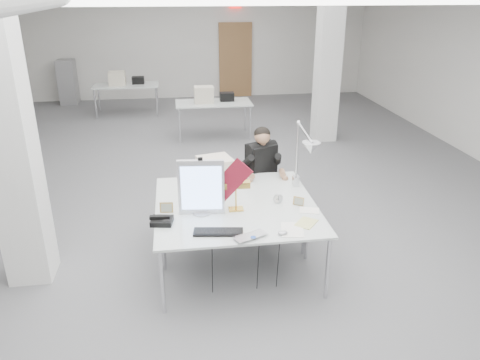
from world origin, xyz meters
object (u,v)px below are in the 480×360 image
object	(u,v)px
monitor	(201,187)
architect_lamp	(303,158)
desk_main	(241,223)
laptop	(253,239)
desk_phone	(162,221)
seated_person	(262,159)
bankers_lamp	(236,197)
beige_monitor	(215,172)
office_chair	(261,186)

from	to	relation	value
monitor	architect_lamp	world-z (taller)	architect_lamp
desk_main	laptop	size ratio (longest dim) A/B	5.27
desk_phone	architect_lamp	bearing A→B (deg)	27.37
seated_person	bankers_lamp	distance (m)	1.28
seated_person	desk_main	bearing A→B (deg)	-133.18
bankers_lamp	desk_phone	size ratio (longest dim) A/B	1.41
monitor	laptop	bearing A→B (deg)	-48.88
beige_monitor	desk_phone	bearing A→B (deg)	-139.66
monitor	beige_monitor	world-z (taller)	monitor
desk_main	desk_phone	distance (m)	0.83
monitor	bankers_lamp	world-z (taller)	monitor
desk_main	office_chair	world-z (taller)	office_chair
bankers_lamp	desk_phone	world-z (taller)	bankers_lamp
office_chair	architect_lamp	distance (m)	1.19
architect_lamp	monitor	bearing A→B (deg)	-170.16
laptop	beige_monitor	world-z (taller)	beige_monitor
monitor	beige_monitor	distance (m)	0.77
office_chair	beige_monitor	size ratio (longest dim) A/B	2.49
laptop	architect_lamp	world-z (taller)	architect_lamp
desk_main	seated_person	distance (m)	1.57
seated_person	beige_monitor	distance (m)	0.83
seated_person	laptop	bearing A→B (deg)	-127.82
monitor	beige_monitor	xyz separation A→B (m)	(0.22, 0.73, -0.12)
office_chair	monitor	distance (m)	1.65
desk_main	desk_phone	xyz separation A→B (m)	(-0.82, 0.10, 0.04)
office_chair	beige_monitor	bearing A→B (deg)	-166.39
laptop	monitor	bearing A→B (deg)	99.82
office_chair	laptop	xyz separation A→B (m)	(-0.43, -1.91, 0.29)
desk_main	laptop	distance (m)	0.38
architect_lamp	desk_main	bearing A→B (deg)	-148.72
monitor	bankers_lamp	xyz separation A→B (m)	(0.38, 0.03, -0.15)
seated_person	bankers_lamp	xyz separation A→B (m)	(-0.51, -1.18, 0.01)
laptop	architect_lamp	bearing A→B (deg)	28.33
office_chair	beige_monitor	xyz separation A→B (m)	(-0.67, -0.53, 0.46)
seated_person	monitor	xyz separation A→B (m)	(-0.89, -1.21, 0.16)
seated_person	architect_lamp	size ratio (longest dim) A/B	0.96
laptop	beige_monitor	distance (m)	1.41
monitor	architect_lamp	distance (m)	1.26
beige_monitor	architect_lamp	xyz separation A→B (m)	(0.99, -0.37, 0.26)
monitor	desk_main	bearing A→B (deg)	-28.92
desk_main	monitor	bearing A→B (deg)	144.98
seated_person	bankers_lamp	size ratio (longest dim) A/B	2.75
seated_person	bankers_lamp	bearing A→B (deg)	-138.14
desk_main	beige_monitor	size ratio (longest dim) A/B	4.66
office_chair	desk_phone	xyz separation A→B (m)	(-1.31, -1.44, 0.30)
desk_main	beige_monitor	bearing A→B (deg)	99.99
laptop	beige_monitor	size ratio (longest dim) A/B	0.89
laptop	desk_phone	xyz separation A→B (m)	(-0.88, 0.47, 0.01)
desk_main	beige_monitor	xyz separation A→B (m)	(-0.18, 1.00, 0.20)
bankers_lamp	beige_monitor	distance (m)	0.72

